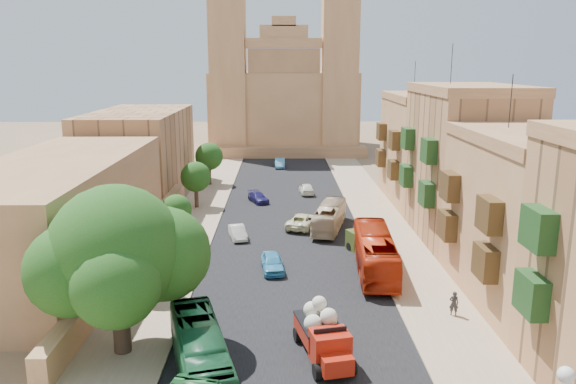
{
  "coord_description": "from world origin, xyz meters",
  "views": [
    {
      "loc": [
        -0.75,
        -24.54,
        15.61
      ],
      "look_at": [
        0.0,
        26.0,
        4.0
      ],
      "focal_mm": 35.0,
      "sensor_mm": 36.0,
      "label": 1
    }
  ],
  "objects_px": {
    "street_tree_d": "(209,157)",
    "bus_cream_east": "(329,217)",
    "pedestrian_c": "(384,252)",
    "red_truck": "(323,333)",
    "street_tree_a": "(145,251)",
    "pedestrian_a": "(454,303)",
    "ficus_tree": "(118,256)",
    "bus_red_east": "(375,252)",
    "bus_green_north": "(200,354)",
    "car_blue_a": "(272,263)",
    "car_white_b": "(306,189)",
    "street_tree_b": "(176,210)",
    "car_dkblue": "(258,197)",
    "car_white_a": "(238,232)",
    "car_blue_b": "(280,163)",
    "olive_pickup": "(367,245)",
    "street_tree_c": "(196,177)",
    "church": "(284,98)",
    "car_cream": "(303,221)"
  },
  "relations": [
    {
      "from": "red_truck",
      "to": "bus_cream_east",
      "type": "height_order",
      "value": "red_truck"
    },
    {
      "from": "red_truck",
      "to": "car_white_a",
      "type": "relative_size",
      "value": 1.6
    },
    {
      "from": "street_tree_a",
      "to": "bus_red_east",
      "type": "bearing_deg",
      "value": 13.72
    },
    {
      "from": "bus_red_east",
      "to": "car_cream",
      "type": "height_order",
      "value": "bus_red_east"
    },
    {
      "from": "car_white_a",
      "to": "pedestrian_c",
      "type": "xyz_separation_m",
      "value": [
        12.11,
        -6.89,
        0.39
      ]
    },
    {
      "from": "car_blue_a",
      "to": "car_white_b",
      "type": "relative_size",
      "value": 1.01
    },
    {
      "from": "street_tree_b",
      "to": "car_blue_b",
      "type": "distance_m",
      "value": 37.63
    },
    {
      "from": "ficus_tree",
      "to": "red_truck",
      "type": "relative_size",
      "value": 1.64
    },
    {
      "from": "ficus_tree",
      "to": "pedestrian_c",
      "type": "distance_m",
      "value": 22.2
    },
    {
      "from": "street_tree_b",
      "to": "car_dkblue",
      "type": "distance_m",
      "value": 15.94
    },
    {
      "from": "street_tree_b",
      "to": "car_white_a",
      "type": "height_order",
      "value": "street_tree_b"
    },
    {
      "from": "street_tree_c",
      "to": "pedestrian_a",
      "type": "bearing_deg",
      "value": -53.9
    },
    {
      "from": "street_tree_a",
      "to": "church",
      "type": "bearing_deg",
      "value": 81.46
    },
    {
      "from": "car_white_b",
      "to": "pedestrian_c",
      "type": "bearing_deg",
      "value": 96.8
    },
    {
      "from": "red_truck",
      "to": "car_white_b",
      "type": "xyz_separation_m",
      "value": [
        0.93,
        39.13,
        -0.74
      ]
    },
    {
      "from": "car_white_a",
      "to": "ficus_tree",
      "type": "bearing_deg",
      "value": -117.01
    },
    {
      "from": "car_white_a",
      "to": "car_blue_b",
      "type": "height_order",
      "value": "car_blue_b"
    },
    {
      "from": "street_tree_b",
      "to": "car_dkblue",
      "type": "relative_size",
      "value": 1.11
    },
    {
      "from": "ficus_tree",
      "to": "bus_red_east",
      "type": "distance_m",
      "value": 20.35
    },
    {
      "from": "car_cream",
      "to": "street_tree_b",
      "type": "bearing_deg",
      "value": 37.4
    },
    {
      "from": "red_truck",
      "to": "car_white_b",
      "type": "height_order",
      "value": "red_truck"
    },
    {
      "from": "red_truck",
      "to": "bus_green_north",
      "type": "bearing_deg",
      "value": -162.68
    },
    {
      "from": "street_tree_b",
      "to": "car_white_a",
      "type": "distance_m",
      "value": 5.86
    },
    {
      "from": "pedestrian_a",
      "to": "bus_green_north",
      "type": "bearing_deg",
      "value": 36.55
    },
    {
      "from": "street_tree_d",
      "to": "car_blue_a",
      "type": "xyz_separation_m",
      "value": [
        8.65,
        -31.75,
        -3.07
      ]
    },
    {
      "from": "car_white_b",
      "to": "pedestrian_c",
      "type": "height_order",
      "value": "pedestrian_c"
    },
    {
      "from": "bus_cream_east",
      "to": "pedestrian_c",
      "type": "relative_size",
      "value": 4.53
    },
    {
      "from": "olive_pickup",
      "to": "car_white_a",
      "type": "height_order",
      "value": "olive_pickup"
    },
    {
      "from": "street_tree_c",
      "to": "car_white_b",
      "type": "distance_m",
      "value": 14.26
    },
    {
      "from": "ficus_tree",
      "to": "red_truck",
      "type": "xyz_separation_m",
      "value": [
        10.98,
        -0.84,
        -4.18
      ]
    },
    {
      "from": "street_tree_d",
      "to": "bus_cream_east",
      "type": "distance_m",
      "value": 25.14
    },
    {
      "from": "car_cream",
      "to": "pedestrian_a",
      "type": "relative_size",
      "value": 3.15
    },
    {
      "from": "ficus_tree",
      "to": "bus_cream_east",
      "type": "height_order",
      "value": "ficus_tree"
    },
    {
      "from": "car_blue_a",
      "to": "street_tree_c",
      "type": "bearing_deg",
      "value": 107.31
    },
    {
      "from": "car_blue_b",
      "to": "pedestrian_c",
      "type": "bearing_deg",
      "value": -78.8
    },
    {
      "from": "bus_red_east",
      "to": "bus_cream_east",
      "type": "xyz_separation_m",
      "value": [
        -2.5,
        11.24,
        -0.3
      ]
    },
    {
      "from": "car_dkblue",
      "to": "pedestrian_a",
      "type": "distance_m",
      "value": 32.88
    },
    {
      "from": "car_blue_a",
      "to": "red_truck",
      "type": "bearing_deg",
      "value": -83.81
    },
    {
      "from": "street_tree_a",
      "to": "pedestrian_a",
      "type": "height_order",
      "value": "street_tree_a"
    },
    {
      "from": "bus_red_east",
      "to": "car_blue_b",
      "type": "bearing_deg",
      "value": -76.75
    },
    {
      "from": "bus_cream_east",
      "to": "car_white_b",
      "type": "xyz_separation_m",
      "value": [
        -1.51,
        15.03,
        -0.58
      ]
    },
    {
      "from": "church",
      "to": "bus_green_north",
      "type": "relative_size",
      "value": 3.75
    },
    {
      "from": "bus_red_east",
      "to": "pedestrian_c",
      "type": "height_order",
      "value": "bus_red_east"
    },
    {
      "from": "street_tree_d",
      "to": "car_cream",
      "type": "bearing_deg",
      "value": -60.27
    },
    {
      "from": "bus_cream_east",
      "to": "street_tree_a",
      "type": "bearing_deg",
      "value": 61.15
    },
    {
      "from": "car_blue_a",
      "to": "car_blue_b",
      "type": "height_order",
      "value": "car_blue_b"
    },
    {
      "from": "car_dkblue",
      "to": "car_white_b",
      "type": "xyz_separation_m",
      "value": [
        5.73,
        4.05,
        0.11
      ]
    },
    {
      "from": "street_tree_b",
      "to": "car_white_b",
      "type": "height_order",
      "value": "street_tree_b"
    },
    {
      "from": "bus_green_north",
      "to": "car_blue_a",
      "type": "relative_size",
      "value": 2.44
    },
    {
      "from": "bus_cream_east",
      "to": "olive_pickup",
      "type": "bearing_deg",
      "value": 122.65
    }
  ]
}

